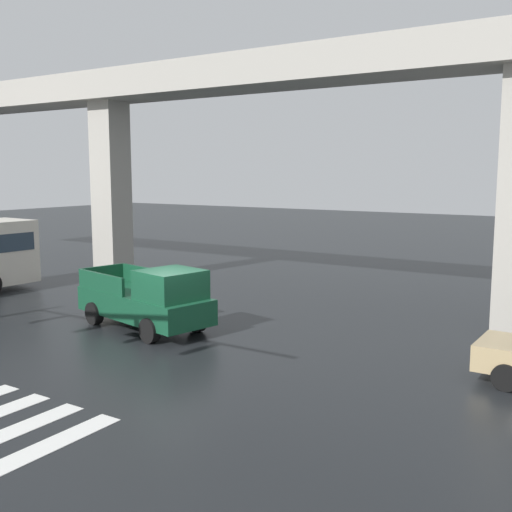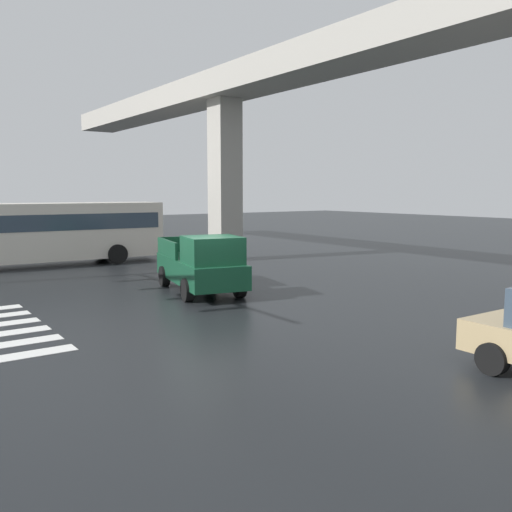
% 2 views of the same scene
% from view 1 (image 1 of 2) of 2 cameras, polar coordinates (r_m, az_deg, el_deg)
% --- Properties ---
extents(ground_plane, '(120.00, 120.00, 0.00)m').
position_cam_1_polar(ground_plane, '(18.70, -8.00, -7.89)').
color(ground_plane, black).
extents(elevated_overpass, '(54.85, 2.47, 9.36)m').
position_cam_1_polar(elevated_overpass, '(23.18, 1.89, 15.39)').
color(elevated_overpass, '#ADA89E').
rests_on(elevated_overpass, ground).
extents(pickup_truck, '(5.39, 2.93, 2.08)m').
position_cam_1_polar(pickup_truck, '(19.85, -10.00, -4.06)').
color(pickup_truck, '#14472D').
rests_on(pickup_truck, ground).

